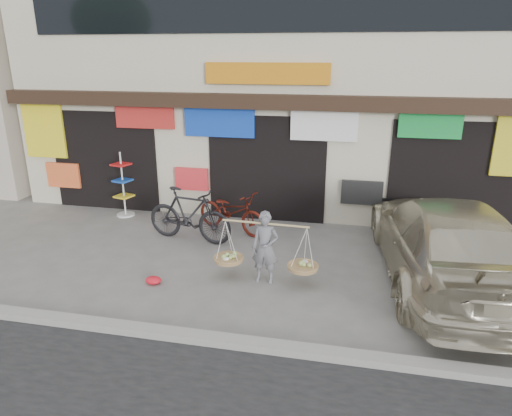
% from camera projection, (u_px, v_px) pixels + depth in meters
% --- Properties ---
extents(ground, '(70.00, 70.00, 0.00)m').
position_uv_depth(ground, '(233.00, 280.00, 8.81)').
color(ground, slate).
rests_on(ground, ground).
extents(kerb, '(70.00, 0.25, 0.12)m').
position_uv_depth(kerb, '(200.00, 337.00, 6.93)').
color(kerb, gray).
rests_on(kerb, ground).
extents(shophouse_block, '(14.00, 6.32, 7.00)m').
position_uv_depth(shophouse_block, '(285.00, 78.00, 13.63)').
color(shophouse_block, beige).
rests_on(shophouse_block, ground).
extents(street_vendor, '(2.01, 0.62, 1.40)m').
position_uv_depth(street_vendor, '(265.00, 251.00, 8.57)').
color(street_vendor, slate).
rests_on(street_vendor, ground).
extents(bike_1, '(2.19, 0.95, 1.27)m').
position_uv_depth(bike_1, '(189.00, 215.00, 10.47)').
color(bike_1, black).
rests_on(bike_1, ground).
extents(bike_2, '(2.07, 1.40, 1.03)m').
position_uv_depth(bike_2, '(232.00, 211.00, 11.05)').
color(bike_2, '#54170E').
rests_on(bike_2, ground).
extents(suv, '(2.70, 5.75, 1.62)m').
position_uv_depth(suv, '(446.00, 240.00, 8.59)').
color(suv, beige).
rests_on(suv, ground).
extents(display_rack, '(0.51, 0.51, 1.73)m').
position_uv_depth(display_rack, '(123.00, 190.00, 12.10)').
color(display_rack, silver).
rests_on(display_rack, ground).
extents(red_bag, '(0.31, 0.25, 0.14)m').
position_uv_depth(red_bag, '(153.00, 280.00, 8.66)').
color(red_bag, red).
rests_on(red_bag, ground).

